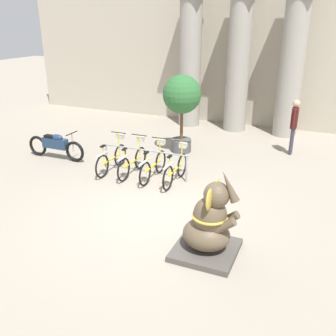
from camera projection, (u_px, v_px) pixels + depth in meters
name	position (u px, v px, depth m)	size (l,w,h in m)	color
ground_plane	(153.00, 213.00, 8.58)	(60.00, 60.00, 0.00)	gray
building_facade	(245.00, 50.00, 14.80)	(20.00, 0.20, 6.00)	#B2A893
column_left	(190.00, 60.00, 14.80)	(1.08, 1.08, 5.16)	gray
column_middle	(238.00, 62.00, 14.09)	(1.08, 1.08, 5.16)	gray
column_right	(292.00, 64.00, 13.38)	(1.08, 1.08, 5.16)	gray
bike_rack	(145.00, 156.00, 10.46)	(2.61, 0.05, 0.77)	gray
bicycle_0	(112.00, 158.00, 10.81)	(0.48, 1.66, 1.06)	black
bicycle_1	(133.00, 161.00, 10.58)	(0.48, 1.66, 1.06)	black
bicycle_2	(154.00, 165.00, 10.30)	(0.48, 1.66, 1.06)	black
bicycle_3	(176.00, 168.00, 10.04)	(0.48, 1.66, 1.06)	black
elephant_statue	(209.00, 226.00, 6.88)	(1.16, 1.16, 1.75)	#4C4742
motorcycle	(56.00, 145.00, 11.75)	(2.10, 0.55, 0.92)	black
person_pedestrian	(294.00, 122.00, 11.94)	(0.24, 0.47, 1.79)	#383342
potted_tree	(182.00, 99.00, 11.91)	(1.23, 1.23, 2.54)	#4C4C4C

